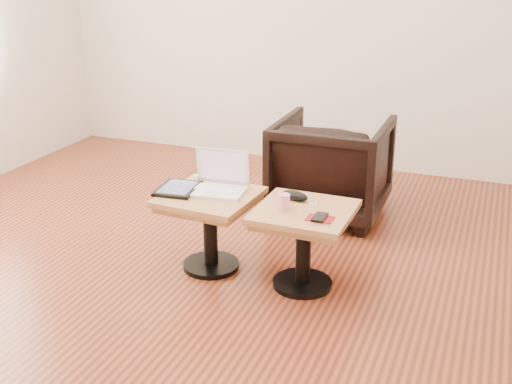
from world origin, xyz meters
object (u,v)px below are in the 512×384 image
(side_table_left, at_px, (210,213))
(armchair, at_px, (331,167))
(striped_cup, at_px, (284,202))
(side_table_right, at_px, (304,229))
(laptop, at_px, (218,183))

(side_table_left, height_order, armchair, armchair)
(side_table_left, relative_size, striped_cup, 6.39)
(striped_cup, height_order, armchair, armchair)
(striped_cup, bearing_deg, armchair, 91.57)
(side_table_right, height_order, laptop, laptop)
(side_table_left, distance_m, side_table_right, 0.54)
(side_table_left, distance_m, armchair, 1.09)
(side_table_right, xyz_separation_m, armchair, (-0.13, 1.02, 0.00))
(laptop, height_order, striped_cup, laptop)
(laptop, bearing_deg, armchair, 61.42)
(laptop, relative_size, armchair, 0.45)
(side_table_left, bearing_deg, side_table_right, 2.39)
(side_table_left, relative_size, armchair, 0.71)
(side_table_right, height_order, striped_cup, striped_cup)
(laptop, xyz_separation_m, striped_cup, (0.42, -0.13, -0.00))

